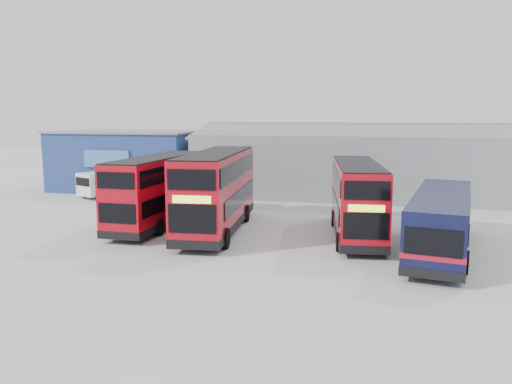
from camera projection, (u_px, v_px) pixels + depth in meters
name	position (u px, v px, depth m)	size (l,w,h in m)	color
ground_plane	(225.00, 250.00, 24.35)	(120.00, 120.00, 0.00)	#AAAAA5
office_block	(130.00, 160.00, 44.34)	(12.30, 8.32, 5.12)	navy
maintenance_shed	(384.00, 162.00, 41.48)	(30.50, 12.00, 5.89)	gray
double_decker_left	(158.00, 191.00, 29.56)	(2.63, 9.82, 4.13)	#AB0915
double_decker_centre	(217.00, 192.00, 28.06)	(3.40, 10.81, 4.50)	#AB0915
double_decker_right	(357.00, 200.00, 26.92)	(3.32, 9.68, 4.02)	#AB0915
single_decker_blue	(441.00, 223.00, 23.72)	(4.35, 10.91, 2.89)	black
panel_van	(108.00, 182.00, 40.16)	(3.60, 5.01, 2.05)	white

